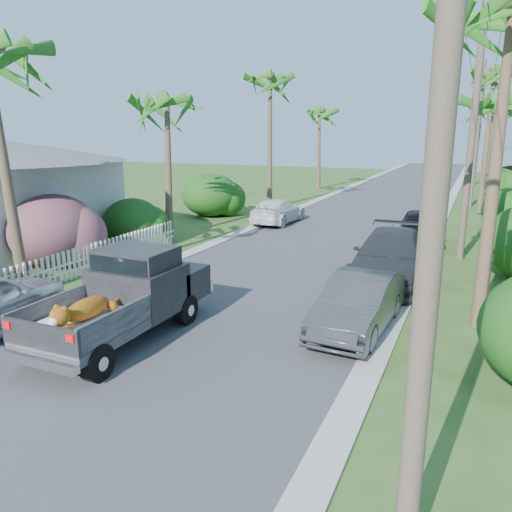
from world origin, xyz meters
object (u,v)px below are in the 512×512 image
at_px(palm_l_d, 320,110).
at_px(utility_pole_a, 439,147).
at_px(parked_car_rf, 420,227).
at_px(utility_pole_b, 472,136).
at_px(pickup_truck, 131,293).
at_px(palm_l_b, 165,98).
at_px(palm_r_d, 493,107).
at_px(utility_pole_d, 479,133).
at_px(palm_r_b, 505,99).
at_px(parked_car_rn, 358,304).
at_px(parked_car_lf, 278,211).
at_px(utility_pole_c, 477,134).
at_px(palm_r_c, 495,71).
at_px(palm_l_c, 270,77).
at_px(parked_car_rm, 390,257).

xyz_separation_m(palm_l_d, utility_pole_a, (12.10, -36.00, -1.84)).
bearing_deg(palm_l_d, parked_car_rf, -61.13).
xyz_separation_m(utility_pole_a, utility_pole_b, (0.00, 15.00, 0.00)).
distance_m(pickup_truck, palm_l_b, 12.50).
distance_m(palm_r_d, utility_pole_d, 3.79).
bearing_deg(parked_car_rf, palm_r_b, -11.40).
distance_m(parked_car_rn, palm_r_b, 12.22).
bearing_deg(palm_r_d, utility_pole_b, -91.91).
bearing_deg(palm_r_b, parked_car_rn, -105.80).
xyz_separation_m(parked_car_lf, utility_pole_a, (9.20, -19.38, 3.96)).
distance_m(utility_pole_a, utility_pole_b, 15.00).
bearing_deg(utility_pole_b, parked_car_rf, 128.33).
xyz_separation_m(palm_r_b, utility_pole_d, (-1.00, 28.00, -1.35)).
height_order(parked_car_rn, utility_pole_c, utility_pole_c).
relative_size(palm_l_b, palm_r_c, 0.79).
bearing_deg(utility_pole_a, utility_pole_c, 90.00).
bearing_deg(palm_r_c, pickup_truck, -107.39).
bearing_deg(palm_r_c, palm_r_b, -87.92).
bearing_deg(palm_l_c, palm_r_d, 55.22).
distance_m(palm_r_d, utility_pole_c, 12.22).
relative_size(pickup_truck, palm_r_b, 0.71).
bearing_deg(utility_pole_c, parked_car_lf, -130.90).
height_order(palm_l_c, palm_r_c, palm_r_c).
height_order(utility_pole_a, utility_pole_c, same).
xyz_separation_m(parked_car_rm, palm_l_c, (-9.60, 13.00, 7.12)).
xyz_separation_m(pickup_truck, parked_car_rm, (4.91, 6.99, -0.22)).
xyz_separation_m(parked_car_rf, palm_l_c, (-9.87, 6.81, 7.19)).
bearing_deg(palm_r_b, utility_pole_b, -116.57).
bearing_deg(utility_pole_b, utility_pole_a, -90.00).
distance_m(pickup_truck, parked_car_rm, 8.55).
height_order(parked_car_rn, palm_l_b, palm_l_b).
bearing_deg(parked_car_rn, utility_pole_c, 88.33).
xyz_separation_m(parked_car_rm, palm_r_d, (2.90, 31.00, 5.94)).
xyz_separation_m(parked_car_lf, palm_r_d, (10.10, 22.62, 6.10)).
height_order(palm_l_b, utility_pole_c, utility_pole_c).
xyz_separation_m(parked_car_lf, palm_l_b, (-3.20, -5.38, 5.51)).
xyz_separation_m(palm_l_c, utility_pole_c, (11.60, 6.00, -3.31)).
bearing_deg(parked_car_rf, pickup_truck, -118.97).
bearing_deg(parked_car_rm, palm_l_c, 123.82).
relative_size(palm_l_d, palm_r_b, 1.07).
distance_m(parked_car_rn, palm_r_c, 23.00).
height_order(parked_car_rm, utility_pole_c, utility_pole_c).
xyz_separation_m(parked_car_rn, palm_r_d, (2.90, 35.60, 6.06)).
bearing_deg(palm_l_d, palm_r_c, -32.21).
height_order(parked_car_rm, palm_l_c, palm_l_c).
distance_m(parked_car_lf, utility_pole_b, 10.93).
relative_size(utility_pole_b, utility_pole_c, 1.00).
bearing_deg(palm_r_d, parked_car_rf, -96.05).
xyz_separation_m(palm_r_b, palm_r_c, (-0.40, 11.00, 2.16)).
distance_m(parked_car_rf, utility_pole_d, 28.14).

